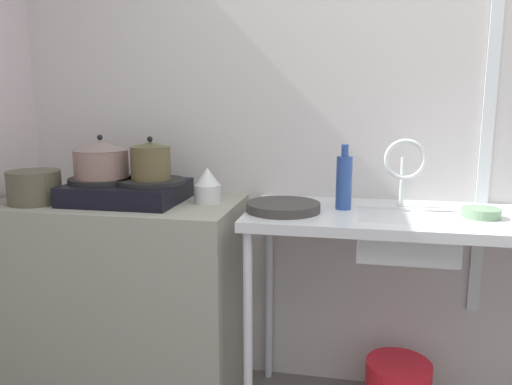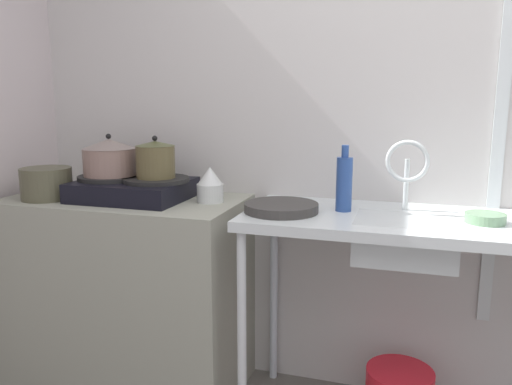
# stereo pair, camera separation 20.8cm
# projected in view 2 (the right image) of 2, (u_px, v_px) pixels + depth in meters

# --- Properties ---
(wall_back) EXTENTS (4.72, 0.10, 2.78)m
(wall_back) POSITION_uv_depth(u_px,v_px,m) (452.00, 92.00, 2.09)
(wall_back) COLOR beige
(wall_back) RESTS_ON ground
(wall_metal_strip) EXTENTS (0.05, 0.01, 2.22)m
(wall_metal_strip) POSITION_uv_depth(u_px,v_px,m) (506.00, 56.00, 1.96)
(wall_metal_strip) COLOR silver
(counter_concrete) EXTENTS (1.08, 0.56, 0.91)m
(counter_concrete) POSITION_uv_depth(u_px,v_px,m) (129.00, 293.00, 2.36)
(counter_concrete) COLOR gray
(counter_concrete) RESTS_ON ground
(counter_sink) EXTENTS (1.67, 0.56, 0.91)m
(counter_sink) POSITION_uv_depth(u_px,v_px,m) (463.00, 239.00, 1.87)
(counter_sink) COLOR silver
(counter_sink) RESTS_ON ground
(stove) EXTENTS (0.53, 0.39, 0.10)m
(stove) POSITION_uv_depth(u_px,v_px,m) (134.00, 188.00, 2.25)
(stove) COLOR black
(stove) RESTS_ON counter_concrete
(pot_on_left_burner) EXTENTS (0.24, 0.24, 0.19)m
(pot_on_left_burner) POSITION_uv_depth(u_px,v_px,m) (109.00, 157.00, 2.26)
(pot_on_left_burner) COLOR #81665C
(pot_on_left_burner) RESTS_ON stove
(pot_on_right_burner) EXTENTS (0.17, 0.17, 0.19)m
(pot_on_right_burner) POSITION_uv_depth(u_px,v_px,m) (155.00, 159.00, 2.19)
(pot_on_right_burner) COLOR brown
(pot_on_right_burner) RESTS_ON stove
(pot_beside_stove) EXTENTS (0.22, 0.22, 0.14)m
(pot_beside_stove) POSITION_uv_depth(u_px,v_px,m) (47.00, 183.00, 2.25)
(pot_beside_stove) COLOR #4D4B37
(pot_beside_stove) RESTS_ON counter_concrete
(percolator) EXTENTS (0.12, 0.12, 0.16)m
(percolator) POSITION_uv_depth(u_px,v_px,m) (210.00, 185.00, 2.18)
(percolator) COLOR silver
(percolator) RESTS_ON counter_concrete
(sink_basin) EXTENTS (0.37, 0.28, 0.16)m
(sink_basin) POSITION_uv_depth(u_px,v_px,m) (405.00, 240.00, 1.89)
(sink_basin) COLOR silver
(sink_basin) RESTS_ON counter_sink
(faucet) EXTENTS (0.17, 0.09, 0.29)m
(faucet) POSITION_uv_depth(u_px,v_px,m) (407.00, 165.00, 1.94)
(faucet) COLOR silver
(faucet) RESTS_ON counter_sink
(frying_pan) EXTENTS (0.30, 0.30, 0.04)m
(frying_pan) POSITION_uv_depth(u_px,v_px,m) (281.00, 207.00, 2.00)
(frying_pan) COLOR #33312F
(frying_pan) RESTS_ON counter_sink
(small_bowl_on_drainboard) EXTENTS (0.14, 0.14, 0.04)m
(small_bowl_on_drainboard) POSITION_uv_depth(u_px,v_px,m) (485.00, 218.00, 1.82)
(small_bowl_on_drainboard) COLOR gray
(small_bowl_on_drainboard) RESTS_ON counter_sink
(bottle_by_sink) EXTENTS (0.06, 0.06, 0.27)m
(bottle_by_sink) POSITION_uv_depth(u_px,v_px,m) (344.00, 183.00, 2.00)
(bottle_by_sink) COLOR navy
(bottle_by_sink) RESTS_ON counter_sink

